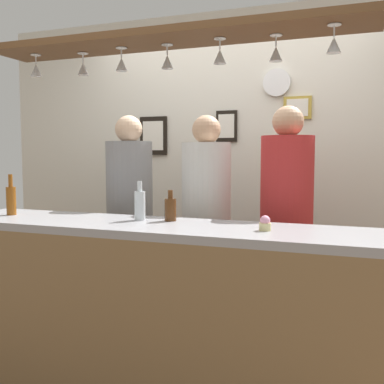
% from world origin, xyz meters
% --- Properties ---
extents(ground_plane, '(8.00, 8.00, 0.00)m').
position_xyz_m(ground_plane, '(0.00, 0.00, 0.00)').
color(ground_plane, brown).
extents(back_wall, '(4.40, 0.06, 2.60)m').
position_xyz_m(back_wall, '(0.00, 1.10, 1.30)').
color(back_wall, silver).
rests_on(back_wall, ground_plane).
extents(bar_counter, '(2.70, 0.55, 1.02)m').
position_xyz_m(bar_counter, '(0.00, -0.50, 0.69)').
color(bar_counter, '#99999E').
rests_on(bar_counter, ground_plane).
extents(overhead_glass_rack, '(2.20, 0.36, 0.04)m').
position_xyz_m(overhead_glass_rack, '(0.00, -0.30, 2.04)').
color(overhead_glass_rack, brown).
extents(hanging_wineglass_far_left, '(0.07, 0.07, 0.13)m').
position_xyz_m(hanging_wineglass_far_left, '(-0.88, -0.30, 1.93)').
color(hanging_wineglass_far_left, silver).
rests_on(hanging_wineglass_far_left, overhead_glass_rack).
extents(hanging_wineglass_left, '(0.07, 0.07, 0.13)m').
position_xyz_m(hanging_wineglass_left, '(-0.58, -0.24, 1.93)').
color(hanging_wineglass_left, silver).
rests_on(hanging_wineglass_left, overhead_glass_rack).
extents(hanging_wineglass_center_left, '(0.07, 0.07, 0.13)m').
position_xyz_m(hanging_wineglass_center_left, '(-0.29, -0.28, 1.93)').
color(hanging_wineglass_center_left, silver).
rests_on(hanging_wineglass_center_left, overhead_glass_rack).
extents(hanging_wineglass_center, '(0.07, 0.07, 0.13)m').
position_xyz_m(hanging_wineglass_center, '(-0.02, -0.26, 1.93)').
color(hanging_wineglass_center, silver).
rests_on(hanging_wineglass_center, overhead_glass_rack).
extents(hanging_wineglass_center_right, '(0.07, 0.07, 0.13)m').
position_xyz_m(hanging_wineglass_center_right, '(0.30, -0.28, 1.93)').
color(hanging_wineglass_center_right, silver).
rests_on(hanging_wineglass_center_right, overhead_glass_rack).
extents(hanging_wineglass_right, '(0.07, 0.07, 0.13)m').
position_xyz_m(hanging_wineglass_right, '(0.59, -0.25, 1.93)').
color(hanging_wineglass_right, silver).
rests_on(hanging_wineglass_right, overhead_glass_rack).
extents(hanging_wineglass_far_right, '(0.07, 0.07, 0.13)m').
position_xyz_m(hanging_wineglass_far_right, '(0.88, -0.34, 1.93)').
color(hanging_wineglass_far_right, silver).
rests_on(hanging_wineglass_far_right, overhead_glass_rack).
extents(person_left_grey_shirt, '(0.34, 0.34, 1.69)m').
position_xyz_m(person_left_grey_shirt, '(-0.57, 0.32, 1.02)').
color(person_left_grey_shirt, '#2D334C').
rests_on(person_left_grey_shirt, ground_plane).
extents(person_middle_white_patterned_shirt, '(0.34, 0.34, 1.67)m').
position_xyz_m(person_middle_white_patterned_shirt, '(0.03, 0.32, 1.01)').
color(person_middle_white_patterned_shirt, '#2D334C').
rests_on(person_middle_white_patterned_shirt, ground_plane).
extents(person_right_red_shirt, '(0.34, 0.34, 1.71)m').
position_xyz_m(person_right_red_shirt, '(0.58, 0.32, 1.04)').
color(person_right_red_shirt, '#2D334C').
rests_on(person_right_red_shirt, ground_plane).
extents(bottle_beer_amber_tall, '(0.06, 0.06, 0.26)m').
position_xyz_m(bottle_beer_amber_tall, '(-1.07, -0.34, 1.12)').
color(bottle_beer_amber_tall, brown).
rests_on(bottle_beer_amber_tall, bar_counter).
extents(bottle_soda_clear, '(0.06, 0.06, 0.23)m').
position_xyz_m(bottle_soda_clear, '(-0.20, -0.26, 1.11)').
color(bottle_soda_clear, silver).
rests_on(bottle_soda_clear, bar_counter).
extents(bottle_beer_brown_stubby, '(0.07, 0.07, 0.18)m').
position_xyz_m(bottle_beer_brown_stubby, '(-0.01, -0.23, 1.09)').
color(bottle_beer_brown_stubby, '#512D14').
rests_on(bottle_beer_brown_stubby, bar_counter).
extents(cupcake, '(0.06, 0.06, 0.08)m').
position_xyz_m(cupcake, '(0.57, -0.37, 1.05)').
color(cupcake, beige).
rests_on(cupcake, bar_counter).
extents(picture_frame_crest, '(0.18, 0.02, 0.26)m').
position_xyz_m(picture_frame_crest, '(-0.04, 1.06, 1.64)').
color(picture_frame_crest, black).
rests_on(picture_frame_crest, back_wall).
extents(picture_frame_upper_small, '(0.22, 0.02, 0.18)m').
position_xyz_m(picture_frame_upper_small, '(0.54, 1.06, 1.77)').
color(picture_frame_upper_small, '#B29338').
rests_on(picture_frame_upper_small, back_wall).
extents(picture_frame_caricature, '(0.26, 0.02, 0.34)m').
position_xyz_m(picture_frame_caricature, '(-0.72, 1.06, 1.57)').
color(picture_frame_caricature, black).
rests_on(picture_frame_caricature, back_wall).
extents(picture_frame_lower_pair, '(0.30, 0.02, 0.18)m').
position_xyz_m(picture_frame_lower_pair, '(0.47, 1.06, 1.45)').
color(picture_frame_lower_pair, '#B29338').
rests_on(picture_frame_lower_pair, back_wall).
extents(wall_clock, '(0.22, 0.03, 0.22)m').
position_xyz_m(wall_clock, '(0.38, 1.05, 1.98)').
color(wall_clock, white).
rests_on(wall_clock, back_wall).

